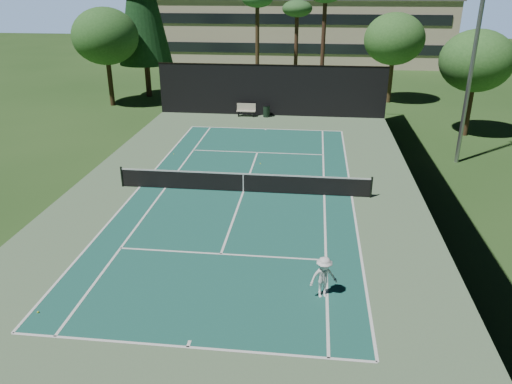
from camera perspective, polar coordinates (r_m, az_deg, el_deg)
ground at (r=25.54m, az=-1.46°, el=0.01°), size 160.00×160.00×0.00m
apron_slab at (r=25.54m, az=-1.46°, el=0.02°), size 18.00×32.00×0.01m
court_surface at (r=25.54m, az=-1.46°, el=0.04°), size 10.97×23.77×0.01m
court_lines at (r=25.54m, az=-1.46°, el=0.05°), size 11.07×23.87×0.01m
tennis_net at (r=25.33m, az=-1.47°, el=1.18°), size 12.90×0.10×1.10m
fence at (r=24.89m, az=-1.48°, el=4.33°), size 18.04×32.05×4.03m
player at (r=17.17m, az=7.74°, el=-9.64°), size 1.11×0.86×1.51m
tennis_ball_a at (r=18.09m, az=-23.64°, el=-12.47°), size 0.07×0.07×0.07m
tennis_ball_b at (r=29.45m, az=0.50°, el=3.26°), size 0.07×0.07×0.07m
tennis_ball_c at (r=27.87m, az=-1.18°, el=2.08°), size 0.06×0.06×0.06m
tennis_ball_d at (r=31.55m, az=-9.38°, el=4.30°), size 0.06×0.06×0.06m
park_bench at (r=40.23m, az=-1.13°, el=9.40°), size 1.50×0.45×1.02m
trash_bin at (r=40.06m, az=1.20°, el=9.24°), size 0.56×0.56×0.95m
palm_a at (r=47.63m, az=0.15°, el=20.80°), size 2.80×2.80×9.32m
palm_b at (r=49.40m, az=4.72°, el=19.84°), size 2.80×2.80×8.42m
decid_tree_a at (r=46.01m, az=15.53°, el=16.48°), size 5.12×5.12×7.62m
decid_tree_b at (r=37.19m, az=23.88°, el=13.52°), size 4.80×4.80×7.14m
decid_tree_c at (r=44.99m, az=-16.85°, el=16.66°), size 5.44×5.44×8.09m
campus_building at (r=69.59m, az=4.01°, el=18.12°), size 40.50×12.50×8.30m
light_pole at (r=30.75m, az=23.70°, el=14.58°), size 0.90×0.25×12.22m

